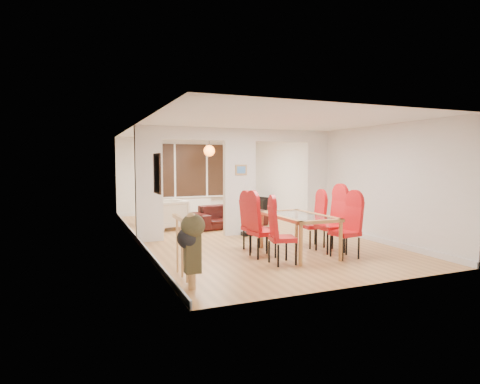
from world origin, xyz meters
TOP-DOWN VIEW (x-y plane):
  - floor at (0.00, 0.00)m, footprint 5.00×9.00m
  - room_walls at (0.00, 0.00)m, footprint 5.00×9.00m
  - divider_wall at (0.00, 0.00)m, footprint 5.00×0.18m
  - bay_window_blinds at (0.00, 4.44)m, footprint 3.00×0.08m
  - radiator at (0.00, 4.40)m, footprint 1.40×0.08m
  - pendant_light at (0.30, 3.30)m, footprint 0.36×0.36m
  - stair_newel at (-2.25, -3.20)m, footprint 0.40×1.20m
  - wall_poster at (-2.47, -2.40)m, footprint 0.04×0.52m
  - pillar_photo at (0.00, -0.10)m, footprint 0.30×0.03m
  - dining_table at (0.25, -2.40)m, footprint 0.93×1.65m
  - dining_chair_la at (-0.39, -2.94)m, footprint 0.52×0.52m
  - dining_chair_lb at (-0.49, -2.33)m, footprint 0.49×0.49m
  - dining_chair_lc at (-0.39, -1.77)m, footprint 0.49×0.49m
  - dining_chair_ra at (0.90, -2.99)m, footprint 0.49×0.49m
  - dining_chair_rb at (0.95, -2.46)m, footprint 0.50×0.50m
  - dining_chair_rc at (0.88, -1.93)m, footprint 0.45×0.45m
  - sofa at (0.21, 1.21)m, footprint 2.17×1.14m
  - armchair at (-1.45, 1.51)m, footprint 1.00×1.02m
  - person at (-1.71, 2.36)m, footprint 0.66×0.48m
  - television at (2.00, 3.31)m, footprint 1.04×0.49m
  - coffee_table at (0.51, 2.51)m, footprint 0.99×0.62m
  - bottle at (0.61, 2.49)m, footprint 0.07×0.07m
  - bowl at (0.71, 2.46)m, footprint 0.23×0.23m
  - shoes at (0.09, -0.23)m, footprint 0.22×0.24m

SIDE VIEW (x-z plane):
  - floor at x=0.00m, z-range -0.01..0.01m
  - shoes at x=0.09m, z-range 0.00..0.09m
  - coffee_table at x=0.51m, z-range 0.00..0.21m
  - bowl at x=0.71m, z-range 0.21..0.27m
  - radiator at x=0.00m, z-range 0.05..0.55m
  - sofa at x=0.21m, z-range 0.00..0.60m
  - television at x=2.00m, z-range 0.00..0.61m
  - bottle at x=0.61m, z-range 0.21..0.49m
  - dining_table at x=0.25m, z-range 0.00..0.78m
  - armchair at x=-1.45m, z-range 0.00..0.79m
  - dining_chair_rc at x=0.88m, z-range 0.00..1.06m
  - dining_chair_lc at x=-0.39m, z-range 0.00..1.07m
  - dining_chair_la at x=-0.39m, z-range 0.00..1.07m
  - stair_newel at x=-2.25m, z-range 0.00..1.10m
  - dining_chair_lb at x=-0.49m, z-range 0.00..1.10m
  - dining_chair_ra at x=0.90m, z-range 0.00..1.10m
  - dining_chair_rb at x=0.95m, z-range 0.00..1.18m
  - person at x=-1.71m, z-range 0.00..1.67m
  - room_walls at x=0.00m, z-range 0.00..2.60m
  - divider_wall at x=0.00m, z-range 0.00..2.60m
  - bay_window_blinds at x=0.00m, z-range 0.60..2.40m
  - wall_poster at x=-2.47m, z-range 1.27..1.94m
  - pillar_photo at x=0.00m, z-range 1.48..1.73m
  - pendant_light at x=0.30m, z-range 1.97..2.33m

